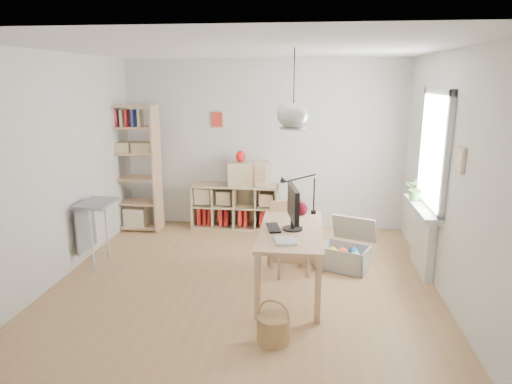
# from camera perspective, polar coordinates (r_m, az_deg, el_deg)

# --- Properties ---
(ground) EXTENTS (4.50, 4.50, 0.00)m
(ground) POSITION_cam_1_polar(r_m,az_deg,el_deg) (5.61, -1.39, -11.18)
(ground) COLOR #A87E54
(ground) RESTS_ON ground
(room_shell) EXTENTS (4.50, 4.50, 4.50)m
(room_shell) POSITION_cam_1_polar(r_m,az_deg,el_deg) (4.90, 4.69, 9.43)
(room_shell) COLOR silver
(room_shell) RESTS_ON ground
(window_unit) EXTENTS (0.07, 1.16, 1.46)m
(window_unit) POSITION_cam_1_polar(r_m,az_deg,el_deg) (5.89, 21.44, 4.85)
(window_unit) COLOR white
(window_unit) RESTS_ON ground
(radiator) EXTENTS (0.10, 0.80, 0.80)m
(radiator) POSITION_cam_1_polar(r_m,az_deg,el_deg) (6.15, 20.18, -5.75)
(radiator) COLOR silver
(radiator) RESTS_ON ground
(windowsill) EXTENTS (0.22, 1.20, 0.06)m
(windowsill) POSITION_cam_1_polar(r_m,az_deg,el_deg) (6.01, 20.05, -1.89)
(windowsill) COLOR silver
(windowsill) RESTS_ON radiator
(desk) EXTENTS (0.70, 1.50, 0.75)m
(desk) POSITION_cam_1_polar(r_m,az_deg,el_deg) (5.18, 4.40, -5.56)
(desk) COLOR #E1B081
(desk) RESTS_ON ground
(cube_shelf) EXTENTS (1.40, 0.38, 0.72)m
(cube_shelf) POSITION_cam_1_polar(r_m,az_deg,el_deg) (7.51, -2.78, -2.19)
(cube_shelf) COLOR tan
(cube_shelf) RESTS_ON ground
(tall_bookshelf) EXTENTS (0.80, 0.38, 2.00)m
(tall_bookshelf) POSITION_cam_1_polar(r_m,az_deg,el_deg) (7.48, -15.15, 3.49)
(tall_bookshelf) COLOR #E1B081
(tall_bookshelf) RESTS_ON ground
(side_table) EXTENTS (0.40, 0.55, 0.85)m
(side_table) POSITION_cam_1_polar(r_m,az_deg,el_deg) (6.28, -19.72, -2.73)
(side_table) COLOR gray
(side_table) RESTS_ON ground
(chair) EXTENTS (0.54, 0.54, 0.89)m
(chair) POSITION_cam_1_polar(r_m,az_deg,el_deg) (5.75, 4.13, -5.11)
(chair) COLOR gray
(chair) RESTS_ON ground
(wicker_basket) EXTENTS (0.31, 0.31, 0.43)m
(wicker_basket) POSITION_cam_1_polar(r_m,az_deg,el_deg) (4.41, 2.19, -16.64)
(wicker_basket) COLOR olive
(wicker_basket) RESTS_ON ground
(storage_chest) EXTENTS (0.80, 0.84, 0.62)m
(storage_chest) POSITION_cam_1_polar(r_m,az_deg,el_deg) (6.06, 11.27, -7.40)
(storage_chest) COLOR silver
(storage_chest) RESTS_ON ground
(monitor) EXTENTS (0.22, 0.56, 0.49)m
(monitor) POSITION_cam_1_polar(r_m,az_deg,el_deg) (5.04, 4.67, -1.75)
(monitor) COLOR black
(monitor) RESTS_ON desk
(keyboard) EXTENTS (0.20, 0.37, 0.02)m
(keyboard) POSITION_cam_1_polar(r_m,az_deg,el_deg) (5.14, 2.18, -4.49)
(keyboard) COLOR black
(keyboard) RESTS_ON desk
(task_lamp) EXTENTS (0.45, 0.17, 0.48)m
(task_lamp) POSITION_cam_1_polar(r_m,az_deg,el_deg) (5.59, 5.02, 0.41)
(task_lamp) COLOR black
(task_lamp) RESTS_ON desk
(yarn_ball) EXTENTS (0.17, 0.17, 0.17)m
(yarn_ball) POSITION_cam_1_polar(r_m,az_deg,el_deg) (5.63, 5.63, -2.11)
(yarn_ball) COLOR #4B0A10
(yarn_ball) RESTS_ON desk
(paper_tray) EXTENTS (0.26, 0.30, 0.03)m
(paper_tray) POSITION_cam_1_polar(r_m,az_deg,el_deg) (4.73, 3.60, -6.10)
(paper_tray) COLOR silver
(paper_tray) RESTS_ON desk
(drawer_chest) EXTENTS (0.71, 0.44, 0.38)m
(drawer_chest) POSITION_cam_1_polar(r_m,az_deg,el_deg) (7.28, -1.00, 2.28)
(drawer_chest) COLOR tan
(drawer_chest) RESTS_ON cube_shelf
(red_vase) EXTENTS (0.15, 0.15, 0.18)m
(red_vase) POSITION_cam_1_polar(r_m,az_deg,el_deg) (7.25, -1.96, 4.47)
(red_vase) COLOR #A20D0D
(red_vase) RESTS_ON drawer_chest
(potted_plant) EXTENTS (0.33, 0.30, 0.31)m
(potted_plant) POSITION_cam_1_polar(r_m,az_deg,el_deg) (6.21, 19.47, 0.44)
(potted_plant) COLOR #3D6F29
(potted_plant) RESTS_ON windowsill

